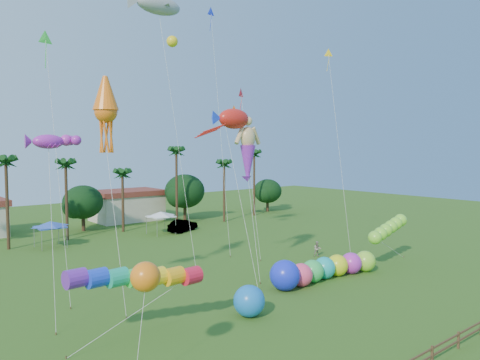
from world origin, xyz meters
TOP-DOWN VIEW (x-y plane):
  - ground at (0.00, 0.00)m, footprint 160.00×160.00m
  - tree_line at (3.57, 44.00)m, footprint 69.46×8.91m
  - buildings_row at (-3.09, 50.00)m, footprint 35.00×7.00m
  - tent_row at (-6.00, 36.33)m, footprint 31.00×4.00m
  - fence at (0.00, -6.00)m, footprint 36.12×0.12m
  - car_b at (11.39, 35.92)m, footprint 5.26×3.59m
  - spectator_b at (14.19, 14.21)m, footprint 1.00×0.96m
  - caterpillar_inflatable at (7.52, 8.03)m, footprint 12.14×2.99m
  - blue_ball at (-2.89, 5.56)m, footprint 2.17×2.17m
  - rainbow_tube at (-9.02, 6.51)m, footprint 9.91×1.82m
  - green_worm at (14.53, 7.41)m, footprint 9.85×3.66m
  - orange_ball_kite at (-12.69, 1.93)m, footprint 1.52×1.49m
  - merman_kite at (4.43, 14.20)m, footprint 3.04×4.69m
  - fish_kite at (2.93, 14.35)m, footprint 4.90×6.22m
  - shark_kite at (-0.07, 22.03)m, footprint 6.55×8.54m
  - squid_kite at (-8.56, 15.39)m, footprint 2.57×6.16m
  - lobster_kite at (-12.98, 14.75)m, footprint 3.85×5.21m
  - delta_kite_red at (9.30, 20.92)m, footprint 1.73×4.80m
  - delta_kite_yellow at (14.75, 13.43)m, footprint 1.93×4.77m
  - delta_kite_green at (-11.52, 19.33)m, footprint 1.36×4.81m
  - delta_kite_blue at (6.92, 23.06)m, footprint 1.19×3.54m

SIDE VIEW (x-z plane):
  - ground at x=0.00m, z-range 0.00..0.00m
  - fence at x=0.00m, z-range 0.11..1.11m
  - spectator_b at x=14.19m, z-range 0.00..1.63m
  - car_b at x=11.39m, z-range 0.00..1.64m
  - caterpillar_inflatable at x=7.52m, z-range -0.20..2.27m
  - blue_ball at x=-2.89m, z-range 0.00..2.17m
  - buildings_row at x=-3.09m, z-range 0.00..4.00m
  - tent_row at x=-6.00m, z-range 2.45..3.05m
  - green_worm at x=14.53m, z-range 1.12..4.91m
  - rainbow_tube at x=-9.02m, z-range 1.40..5.34m
  - tree_line at x=3.57m, z-range -1.22..9.78m
  - orange_ball_kite at x=-12.69m, z-range 2.29..8.34m
  - merman_kite at x=4.43m, z-range 4.06..17.88m
  - lobster_kite at x=-12.98m, z-range 5.61..18.26m
  - fish_kite at x=2.93m, z-range 6.53..21.62m
  - squid_kite at x=-8.56m, z-range 5.73..22.69m
  - delta_kite_red at x=9.30m, z-range 8.10..26.08m
  - delta_kite_green at x=-11.52m, z-range 9.30..29.79m
  - delta_kite_yellow at x=14.75m, z-range 9.72..31.39m
  - shark_kite at x=-0.07m, z-range 11.98..38.17m
  - delta_kite_blue at x=6.92m, z-range 12.04..38.57m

